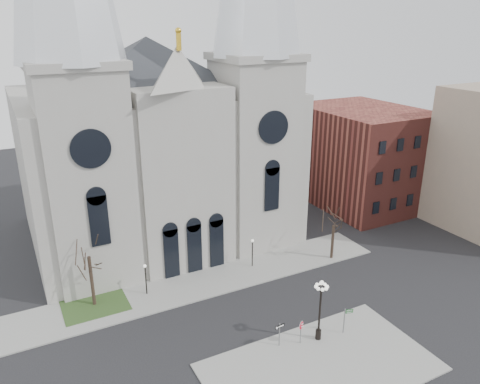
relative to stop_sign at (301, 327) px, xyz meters
name	(u,v)px	position (x,y,z in m)	size (l,w,h in m)	color
ground	(256,343)	(-3.21, 1.88, -1.71)	(160.00, 160.00, 0.00)	black
sidewalk_near	(320,367)	(-0.21, -3.12, -1.64)	(18.00, 10.00, 0.14)	gray
sidewalk_far	(204,282)	(-3.21, 12.88, -1.64)	(40.00, 6.00, 0.14)	gray
grass_patch	(95,305)	(-14.21, 13.88, -1.62)	(6.00, 5.00, 0.18)	#2F4E21
cathedral	(158,89)	(-3.21, 24.74, 16.77)	(33.00, 26.66, 54.00)	#A29E96
bg_building_brick	(361,156)	(26.79, 23.88, 5.29)	(14.00, 18.00, 14.00)	maroon
tree_left	(88,254)	(-14.21, 13.88, 3.88)	(3.20, 3.20, 7.50)	black
tree_right	(334,223)	(11.79, 10.88, 2.76)	(3.20, 3.20, 6.00)	black
ped_lamp_left	(145,274)	(-9.21, 13.38, 0.62)	(0.32, 0.32, 3.26)	black
ped_lamp_right	(252,248)	(2.79, 13.38, 0.62)	(0.32, 0.32, 3.26)	black
stop_sign	(301,327)	(0.00, 0.00, 0.00)	(0.78, 0.14, 2.17)	slate
globe_lamp	(320,303)	(1.69, -0.23, 2.00)	(1.52, 1.52, 5.67)	black
one_way_sign	(280,331)	(-1.74, 0.56, -0.10)	(0.95, 0.12, 2.18)	slate
street_name_sign	(345,319)	(4.21, -0.61, -0.15)	(0.75, 0.28, 2.43)	slate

